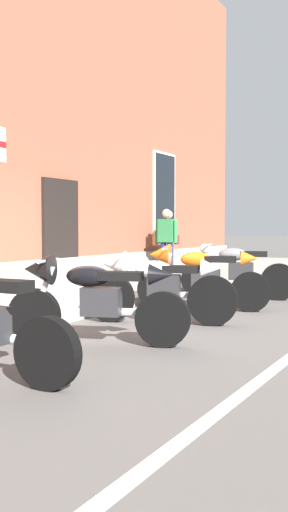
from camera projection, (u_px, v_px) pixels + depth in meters
name	position (u px, v px, depth m)	size (l,w,h in m)	color
ground_plane	(91.00, 317.00, 8.11)	(140.00, 140.00, 0.00)	#565451
sidewalk	(29.00, 307.00, 8.70)	(28.77, 2.39, 0.14)	gray
motorcycle_black_sport	(90.00, 295.00, 6.24)	(0.87, 2.06, 1.02)	black
motorcycle_white_sport	(155.00, 284.00, 7.58)	(0.83, 2.05, 1.00)	black
motorcycle_orange_sport	(197.00, 274.00, 8.83)	(0.81, 2.09, 1.06)	black
motorcycle_grey_naked	(237.00, 272.00, 10.19)	(0.77, 2.09, 1.02)	black
pedestrian_striped_shirt	(166.00, 238.00, 13.65)	(0.22, 0.66, 1.63)	#1E1E4C
pedestrian_tan_coat	(169.00, 238.00, 14.30)	(0.65, 0.32, 1.62)	#2D3351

